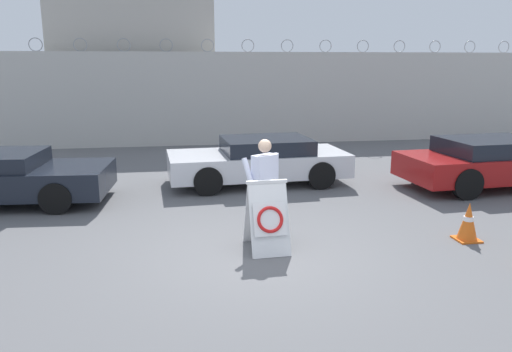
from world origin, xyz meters
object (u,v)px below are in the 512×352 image
Objects in this scene: barricade_sign at (267,216)px; traffic_cone_mid at (468,222)px; parked_car_rear_sedan at (259,160)px; security_guard at (264,184)px; parked_car_far_side at (496,162)px.

barricade_sign is 3.51m from traffic_cone_mid.
parked_car_rear_sedan is (0.64, 4.58, 0.02)m from barricade_sign.
security_guard is at bearing 81.85° from barricade_sign.
traffic_cone_mid is at bearing 135.94° from security_guard.
parked_car_far_side is at bearing 170.55° from security_guard.
barricade_sign is 1.74× the size of traffic_cone_mid.
security_guard reaches higher than barricade_sign.
barricade_sign is at bearing 51.61° from security_guard.
barricade_sign is 0.26× the size of parked_car_rear_sedan.
parked_car_far_side is (6.33, 3.29, 0.05)m from barricade_sign.
security_guard is 6.85m from parked_car_far_side.
barricade_sign reaches higher than traffic_cone_mid.
parked_car_rear_sedan is at bearing 121.34° from traffic_cone_mid.
traffic_cone_mid is (3.45, -0.68, -0.64)m from security_guard.
traffic_cone_mid is 5.50m from parked_car_rear_sedan.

